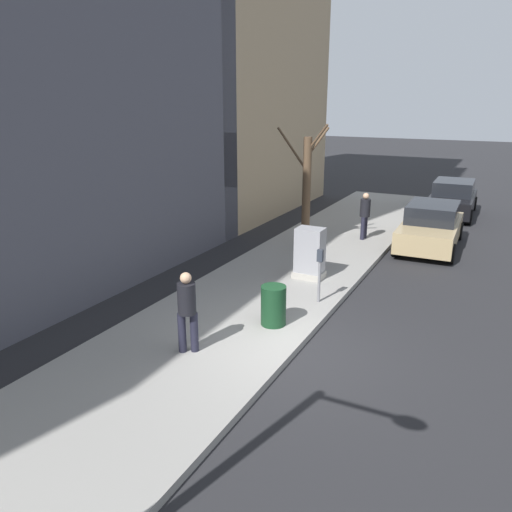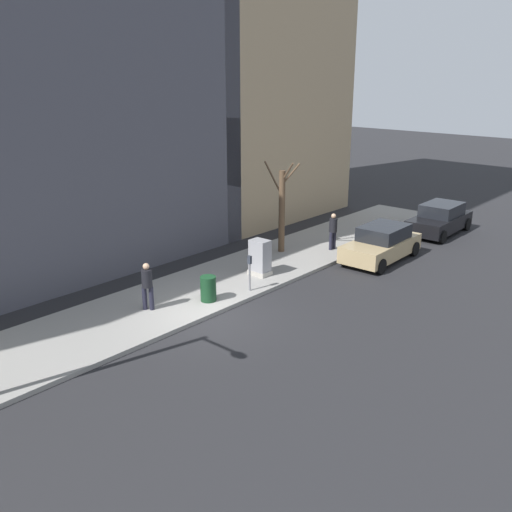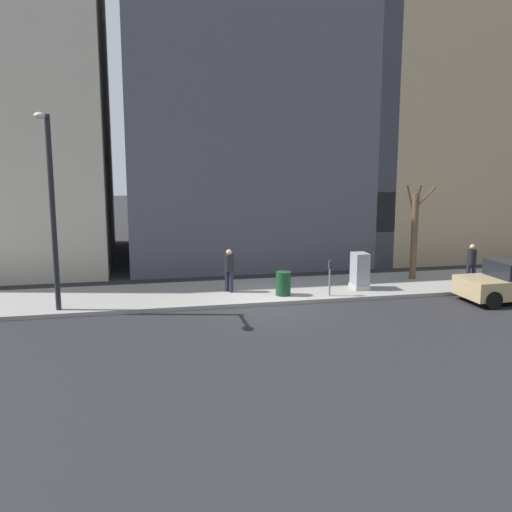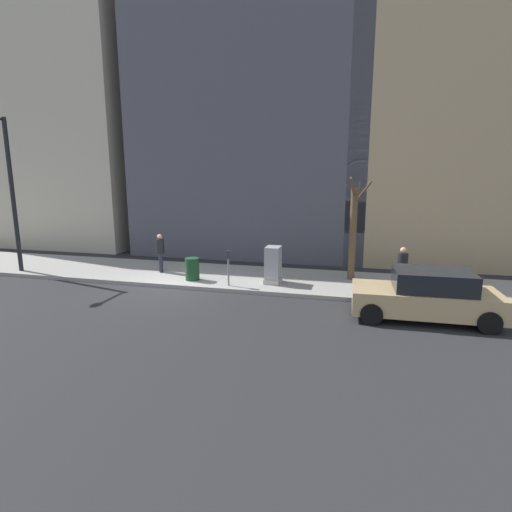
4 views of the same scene
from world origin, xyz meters
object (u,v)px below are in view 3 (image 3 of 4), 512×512
Objects in this scene: bare_tree at (414,233)px; pedestrian_near_meter at (472,262)px; trash_bin at (283,283)px; office_tower_left at (432,40)px; streetlamp at (51,197)px; pedestrian_midblock at (229,268)px; parking_meter at (330,274)px; utility_box at (360,271)px.

bare_tree reaches higher than pedestrian_near_meter.
pedestrian_near_meter reaches higher than trash_bin.
office_tower_left reaches higher than bare_tree.
pedestrian_midblock is at bearing -75.48° from streetlamp.
parking_meter is 0.94× the size of utility_box.
utility_box is 1.59× the size of trash_bin.
utility_box is 3.26m from trash_bin.
utility_box is at bearing -61.23° from parking_meter.
office_tower_left is (9.41, -7.72, 10.71)m from utility_box.
pedestrian_midblock is (0.82, 9.84, 0.00)m from pedestrian_near_meter.
streetlamp is (-1.02, 11.24, 3.17)m from utility_box.
trash_bin is at bearing 97.08° from utility_box.
office_tower_left is at bearing -42.12° from parking_meter.
bare_tree is (2.16, -4.51, 1.12)m from parking_meter.
bare_tree is at bearing -80.70° from streetlamp.
streetlamp is 8.74m from trash_bin.
office_tower_left is (8.10, -4.77, 9.46)m from bare_tree.
bare_tree is 2.45× the size of pedestrian_near_meter.
trash_bin is at bearing -175.67° from pedestrian_near_meter.
office_tower_left is at bearing 75.98° from pedestrian_near_meter.
pedestrian_near_meter is at bearing -84.56° from parking_meter.
pedestrian_midblock reaches higher than parking_meter.
streetlamp reaches higher than bare_tree.
office_tower_left is (10.26, -9.27, 10.58)m from parking_meter.
office_tower_left reaches higher than pedestrian_midblock.
pedestrian_midblock is (0.57, 5.12, 0.24)m from utility_box.
utility_box is (0.85, -1.55, -0.13)m from parking_meter.
streetlamp is 3.92× the size of pedestrian_near_meter.
utility_box is at bearing -179.80° from pedestrian_near_meter.
pedestrian_midblock is (0.97, 1.90, 0.49)m from trash_bin.
office_tower_left is at bearing -39.39° from utility_box.
pedestrian_midblock is 0.07× the size of office_tower_left.
pedestrian_near_meter is 14.56m from office_tower_left.
pedestrian_near_meter is (-1.56, -1.76, -1.01)m from bare_tree.
bare_tree is at bearing -66.16° from utility_box.
streetlamp is at bearing 95.17° from utility_box.
pedestrian_near_meter is 0.07× the size of office_tower_left.
utility_box is 4.73m from pedestrian_near_meter.
bare_tree is at bearing 61.69° from pedestrian_midblock.
trash_bin is 0.04× the size of office_tower_left.
utility_box is 0.06× the size of office_tower_left.
bare_tree reaches higher than utility_box.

